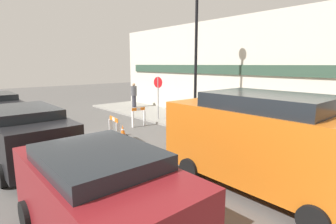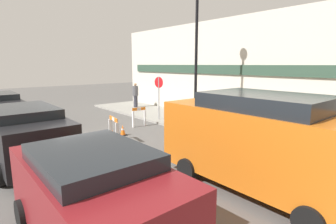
{
  "view_description": "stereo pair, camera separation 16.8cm",
  "coord_description": "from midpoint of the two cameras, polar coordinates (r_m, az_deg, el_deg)",
  "views": [
    {
      "loc": [
        9.13,
        -3.78,
        3.08
      ],
      "look_at": [
        0.5,
        3.68,
        1.0
      ],
      "focal_mm": 28.0,
      "sensor_mm": 36.0,
      "label": 1
    },
    {
      "loc": [
        9.24,
        -3.65,
        3.08
      ],
      "look_at": [
        0.5,
        3.68,
        1.0
      ],
      "focal_mm": 28.0,
      "sensor_mm": 36.0,
      "label": 2
    }
  ],
  "objects": [
    {
      "name": "barricade_2",
      "position": [
        10.54,
        -11.26,
        -3.66
      ],
      "size": [
        0.87,
        0.26,
        1.05
      ],
      "rotation": [
        0.0,
        0.0,
        6.13
      ],
      "color": "white",
      "rests_on": "ground_plane"
    },
    {
      "name": "parked_car_2",
      "position": [
        4.8,
        -14.9,
        -16.23
      ],
      "size": [
        3.83,
        1.99,
        1.7
      ],
      "color": "maroon",
      "rests_on": "ground_plane"
    },
    {
      "name": "barricade_0",
      "position": [
        11.71,
        4.74,
        -2.07
      ],
      "size": [
        0.79,
        0.3,
        1.07
      ],
      "rotation": [
        0.0,
        0.0,
        2.93
      ],
      "color": "white",
      "rests_on": "ground_plane"
    },
    {
      "name": "streetlamp_post",
      "position": [
        12.21,
        6.63,
        15.28
      ],
      "size": [
        0.44,
        0.44,
        6.39
      ],
      "color": "black",
      "rests_on": "sidewalk_slab"
    },
    {
      "name": "traffic_cone_0",
      "position": [
        11.67,
        -9.41,
        -3.97
      ],
      "size": [
        0.3,
        0.3,
        0.47
      ],
      "color": "black",
      "rests_on": "ground_plane"
    },
    {
      "name": "sidewalk_slab",
      "position": [
        13.83,
        6.97,
        -2.38
      ],
      "size": [
        18.0,
        3.35,
        0.11
      ],
      "color": "gray",
      "rests_on": "ground_plane"
    },
    {
      "name": "parked_car_1",
      "position": [
        9.33,
        -28.16,
        -3.76
      ],
      "size": [
        4.59,
        2.01,
        1.78
      ],
      "color": "black",
      "rests_on": "ground_plane"
    },
    {
      "name": "person_pedestrian",
      "position": [
        18.5,
        -6.83,
        3.82
      ],
      "size": [
        0.48,
        0.48,
        1.69
      ],
      "rotation": [
        0.0,
        0.0,
        3.39
      ],
      "color": "#33333D",
      "rests_on": "sidewalk_slab"
    },
    {
      "name": "barricade_1",
      "position": [
        13.16,
        -5.95,
        -0.98
      ],
      "size": [
        0.22,
        0.73,
        0.97
      ],
      "rotation": [
        0.0,
        0.0,
        4.58
      ],
      "color": "white",
      "rests_on": "ground_plane"
    },
    {
      "name": "storefront_facade",
      "position": [
        14.83,
        11.89,
        8.85
      ],
      "size": [
        18.0,
        0.22,
        5.5
      ],
      "color": "beige",
      "rests_on": "ground_plane"
    },
    {
      "name": "traffic_cone_2",
      "position": [
        12.34,
        2.34,
        -2.4
      ],
      "size": [
        0.3,
        0.3,
        0.74
      ],
      "color": "black",
      "rests_on": "ground_plane"
    },
    {
      "name": "ground_plane",
      "position": [
        10.38,
        -17.28,
        -7.41
      ],
      "size": [
        60.0,
        60.0,
        0.0
      ],
      "primitive_type": "plane",
      "color": "#565451"
    },
    {
      "name": "traffic_cone_1",
      "position": [
        11.91,
        -11.99,
        -3.38
      ],
      "size": [
        0.3,
        0.3,
        0.63
      ],
      "color": "black",
      "rests_on": "ground_plane"
    },
    {
      "name": "stop_sign",
      "position": [
        14.23,
        -1.67,
        4.6
      ],
      "size": [
        0.6,
        0.11,
        2.31
      ],
      "rotation": [
        0.0,
        0.0,
        3.3
      ],
      "color": "gray",
      "rests_on": "sidewalk_slab"
    },
    {
      "name": "barricade_3",
      "position": [
        9.59,
        3.57,
        -4.8
      ],
      "size": [
        0.18,
        0.78,
        1.09
      ],
      "rotation": [
        0.0,
        0.0,
        7.8
      ],
      "color": "white",
      "rests_on": "ground_plane"
    },
    {
      "name": "person_worker",
      "position": [
        10.27,
        12.22,
        -2.03
      ],
      "size": [
        0.48,
        0.48,
        1.72
      ],
      "rotation": [
        0.0,
        0.0,
        -2.75
      ],
      "color": "#33333D",
      "rests_on": "ground_plane"
    },
    {
      "name": "work_van",
      "position": [
        6.77,
        20.56,
        -5.5
      ],
      "size": [
        5.06,
        2.2,
        2.4
      ],
      "color": "#D16619",
      "rests_on": "ground_plane"
    }
  ]
}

